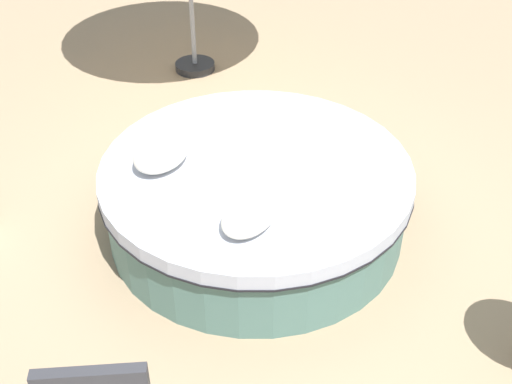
{
  "coord_description": "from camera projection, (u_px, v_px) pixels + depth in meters",
  "views": [
    {
      "loc": [
        3.51,
        1.88,
        3.37
      ],
      "look_at": [
        0.0,
        0.0,
        0.36
      ],
      "focal_mm": 46.31,
      "sensor_mm": 36.0,
      "label": 1
    }
  ],
  "objects": [
    {
      "name": "ground_plane",
      "position": [
        256.0,
        228.0,
        5.21
      ],
      "size": [
        16.0,
        16.0,
        0.0
      ],
      "primitive_type": "plane",
      "color": "#9E8466"
    },
    {
      "name": "throw_pillow_1",
      "position": [
        250.0,
        215.0,
        4.28
      ],
      "size": [
        0.5,
        0.32,
        0.15
      ],
      "primitive_type": "ellipsoid",
      "color": "silver",
      "rests_on": "round_bed"
    },
    {
      "name": "round_bed",
      "position": [
        256.0,
        197.0,
        5.03
      ],
      "size": [
        2.33,
        2.33,
        0.6
      ],
      "color": "#4C726B",
      "rests_on": "ground_plane"
    },
    {
      "name": "throw_pillow_0",
      "position": [
        161.0,
        153.0,
        4.8
      ],
      "size": [
        0.5,
        0.35,
        0.21
      ],
      "primitive_type": "ellipsoid",
      "color": "silver",
      "rests_on": "round_bed"
    }
  ]
}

